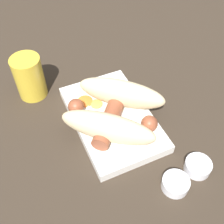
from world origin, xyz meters
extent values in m
plane|color=#33281E|center=(0.00, 0.00, 0.00)|extent=(3.00, 3.00, 0.00)
cube|color=silver|center=(0.00, 0.00, 0.01)|extent=(0.25, 0.16, 0.02)
ellipsoid|color=beige|center=(0.05, -0.03, 0.05)|extent=(0.16, 0.18, 0.06)
ellipsoid|color=beige|center=(-0.02, 0.03, 0.05)|extent=(0.16, 0.18, 0.06)
cylinder|color=brown|center=(0.01, -0.01, 0.04)|extent=(0.14, 0.13, 0.03)
sphere|color=brown|center=(0.07, 0.05, 0.04)|extent=(0.03, 0.03, 0.03)
sphere|color=brown|center=(-0.04, -0.07, 0.04)|extent=(0.03, 0.03, 0.03)
cylinder|color=orange|center=(-0.06, -0.04, 0.02)|extent=(0.03, 0.03, 0.00)
cylinder|color=#F99E4C|center=(-0.04, -0.02, 0.02)|extent=(0.04, 0.04, 0.00)
torus|color=silver|center=(-0.04, -0.05, 0.02)|extent=(0.03, 0.03, 0.00)
cylinder|color=white|center=(0.19, 0.04, 0.01)|extent=(0.05, 0.05, 0.02)
cylinder|color=gold|center=(0.19, 0.04, 0.00)|extent=(0.04, 0.04, 0.01)
cylinder|color=white|center=(0.18, 0.10, 0.01)|extent=(0.05, 0.05, 0.02)
cylinder|color=#4C662D|center=(0.18, 0.10, 0.00)|extent=(0.04, 0.04, 0.01)
cylinder|color=gold|center=(-0.16, -0.14, 0.05)|extent=(0.07, 0.07, 0.10)
camera|label=1|loc=(0.36, -0.16, 0.49)|focal=45.00mm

